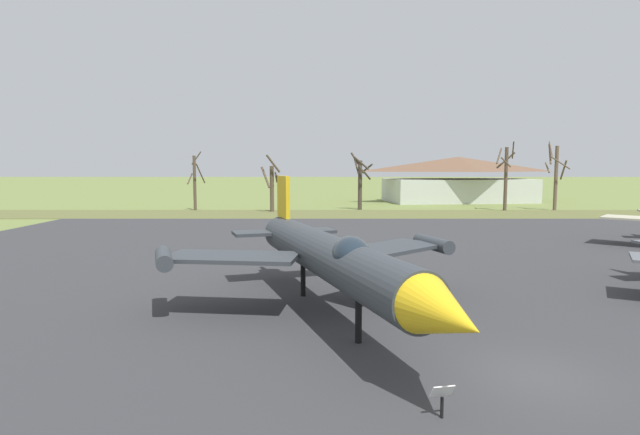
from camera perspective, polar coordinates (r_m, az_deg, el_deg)
The scene contains 11 objects.
ground_plane at distance 16.29m, azimuth 22.51°, elevation -16.17°, with size 600.00×600.00×0.00m, color olive.
asphalt_apron at distance 31.62m, azimuth 10.92°, elevation -5.23°, with size 71.21×55.16×0.05m, color #333335.
grass_verge_strip at distance 64.60m, azimuth 5.26°, elevation 0.38°, with size 131.21×12.00×0.06m, color brown.
jet_fighter_front_right at distance 19.68m, azimuth 1.06°, elevation -4.37°, with size 13.03×17.69×5.49m.
info_placard_front_right at distance 13.00m, azimuth 13.43°, elevation -18.98°, with size 0.57×0.34×0.87m.
bare_tree_far_left at distance 71.76m, azimuth -13.91°, elevation 3.94°, with size 2.29×2.28×8.12m.
bare_tree_left_of_center at distance 67.70m, azimuth -5.51°, elevation 3.70°, with size 2.76×2.24×7.61m.
bare_tree_center at distance 71.33m, azimuth 4.47°, elevation 4.20°, with size 3.22×3.33×7.99m.
bare_tree_right_of_center at distance 73.90m, azimuth 19.97°, elevation 4.53°, with size 3.03×2.61×9.39m.
bare_tree_far_right at distance 76.89m, azimuth 24.78°, elevation 4.45°, with size 2.74×2.86×9.52m.
visitor_building at distance 91.06m, azimuth 15.11°, elevation 4.13°, with size 26.46×15.93×7.72m.
Camera 1 is at (-6.01, -13.93, 5.94)m, focal length 28.60 mm.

